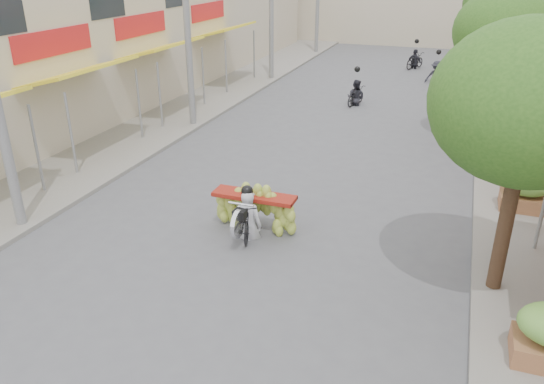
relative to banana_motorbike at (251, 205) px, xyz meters
The scene contains 17 objects.
ground 4.67m from the banana_motorbike, 89.97° to the right, with size 120.00×120.00×0.00m, color #505155.
sidewalk_left 12.54m from the banana_motorbike, 123.97° to the left, with size 4.00×60.00×0.12m, color gray.
sidewalk_right 12.54m from the banana_motorbike, 56.01° to the left, with size 4.00×60.00×0.12m, color gray.
shophouse_row_left 15.37m from the banana_motorbike, 141.99° to the left, with size 9.77×40.00×6.00m.
utility_pole_mid 9.72m from the banana_motorbike, 126.16° to the left, with size 0.60×0.24×8.00m.
utility_pole_far 17.56m from the banana_motorbike, 108.23° to the left, with size 0.60×0.24×8.00m.
street_tree_near 6.23m from the banana_motorbike, ahead, with size 3.40×3.40×5.25m.
street_tree_mid 11.25m from the banana_motorbike, 60.07° to the left, with size 3.40×3.40×5.25m.
street_tree_far 22.27m from the banana_motorbike, 75.82° to the left, with size 3.40×3.40×5.25m.
produce_crate_mid 7.07m from the banana_motorbike, 28.62° to the left, with size 1.20×0.88×1.16m.
produce_crate_far 12.96m from the banana_motorbike, 61.42° to the left, with size 1.20×0.88×1.16m.
banana_motorbike is the anchor object (origin of this frame).
market_umbrella 8.05m from the banana_motorbike, 41.10° to the left, with size 2.29×2.29×1.89m.
pedestrian 13.40m from the banana_motorbike, 62.32° to the left, with size 0.92×0.57×1.84m.
bg_motorbike_a 12.74m from the banana_motorbike, 90.44° to the left, with size 0.88×1.52×1.95m.
bg_motorbike_b 18.86m from the banana_motorbike, 81.02° to the left, with size 1.11×1.53×1.95m.
bg_motorbike_c 22.21m from the banana_motorbike, 86.16° to the left, with size 1.22×1.73×1.95m.
Camera 1 is at (4.26, -5.78, 6.08)m, focal length 35.00 mm.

